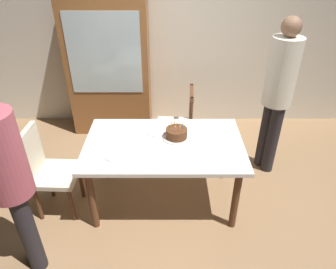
{
  "coord_description": "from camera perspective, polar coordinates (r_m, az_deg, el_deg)",
  "views": [
    {
      "loc": [
        0.04,
        -2.52,
        2.45
      ],
      "look_at": [
        0.05,
        0.0,
        0.84
      ],
      "focal_mm": 33.1,
      "sensor_mm": 36.0,
      "label": 1
    }
  ],
  "objects": [
    {
      "name": "plate_far_side",
      "position": [
        3.22,
        -2.3,
        0.63
      ],
      "size": [
        0.22,
        0.22,
        0.01
      ],
      "primitive_type": "cylinder",
      "color": "white",
      "rests_on": "dining_table"
    },
    {
      "name": "plate_near_celebrant",
      "position": [
        2.9,
        -9.52,
        -3.86
      ],
      "size": [
        0.22,
        0.22,
        0.01
      ],
      "primitive_type": "cylinder",
      "color": "white",
      "rests_on": "dining_table"
    },
    {
      "name": "ground",
      "position": [
        3.51,
        -0.83,
        -11.7
      ],
      "size": [
        6.4,
        6.4,
        0.0
      ],
      "primitive_type": "plane",
      "color": "#93704C"
    },
    {
      "name": "birthday_cake",
      "position": [
        3.09,
        1.4,
        0.15
      ],
      "size": [
        0.28,
        0.28,
        0.17
      ],
      "color": "silver",
      "rests_on": "dining_table"
    },
    {
      "name": "person_guest",
      "position": [
        3.61,
        19.46,
        7.76
      ],
      "size": [
        0.32,
        0.32,
        1.82
      ],
      "color": "#262328",
      "rests_on": "ground"
    },
    {
      "name": "dining_table",
      "position": [
        3.09,
        -0.93,
        -2.97
      ],
      "size": [
        1.56,
        0.95,
        0.74
      ],
      "color": "white",
      "rests_on": "ground"
    },
    {
      "name": "fork_near_celebrant",
      "position": [
        2.93,
        -12.65,
        -3.99
      ],
      "size": [
        0.18,
        0.02,
        0.01
      ],
      "primitive_type": "cube",
      "rotation": [
        0.0,
        0.0,
        0.02
      ],
      "color": "silver",
      "rests_on": "dining_table"
    },
    {
      "name": "person_celebrant",
      "position": [
        2.57,
        -27.45,
        -7.17
      ],
      "size": [
        0.32,
        0.32,
        1.68
      ],
      "color": "#262328",
      "rests_on": "ground"
    },
    {
      "name": "fork_far_side",
      "position": [
        3.22,
        -5.14,
        0.48
      ],
      "size": [
        0.18,
        0.05,
        0.01
      ],
      "primitive_type": "cube",
      "rotation": [
        0.0,
        0.0,
        0.17
      ],
      "color": "silver",
      "rests_on": "dining_table"
    },
    {
      "name": "chair_spindle_back",
      "position": [
        3.87,
        1.42,
        1.5
      ],
      "size": [
        0.46,
        0.46,
        0.95
      ],
      "color": "beige",
      "rests_on": "ground"
    },
    {
      "name": "chair_upholstered",
      "position": [
        3.3,
        -21.8,
        -5.72
      ],
      "size": [
        0.46,
        0.46,
        0.95
      ],
      "color": "beige",
      "rests_on": "ground"
    },
    {
      "name": "back_wall",
      "position": [
        4.52,
        -0.76,
        17.76
      ],
      "size": [
        6.4,
        0.1,
        2.6
      ],
      "primitive_type": "cube",
      "color": "silver",
      "rests_on": "ground"
    },
    {
      "name": "china_cabinet",
      "position": [
        4.42,
        -11.01,
        12.11
      ],
      "size": [
        1.1,
        0.45,
        1.9
      ],
      "color": "brown",
      "rests_on": "ground"
    }
  ]
}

